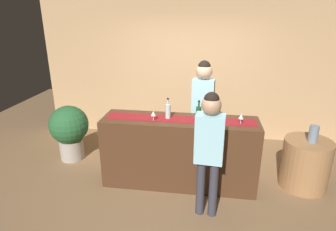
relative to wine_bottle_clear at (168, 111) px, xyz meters
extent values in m
plane|color=brown|center=(0.17, -0.01, -1.15)|extent=(10.00, 10.00, 0.00)
cube|color=tan|center=(0.17, 1.89, 0.30)|extent=(6.00, 0.12, 2.90)
cube|color=#472B19|center=(0.17, -0.01, -0.63)|extent=(2.24, 0.60, 1.04)
cube|color=maroon|center=(0.17, -0.01, -0.11)|extent=(2.13, 0.28, 0.01)
cylinder|color=#B2C6C1|center=(0.00, 0.00, -0.01)|extent=(0.07, 0.07, 0.21)
cylinder|color=#B2C6C1|center=(0.00, 0.00, 0.13)|extent=(0.03, 0.03, 0.08)
cylinder|color=black|center=(0.00, 0.00, 0.18)|extent=(0.03, 0.03, 0.02)
cylinder|color=#194723|center=(0.44, -0.05, -0.01)|extent=(0.07, 0.07, 0.21)
cylinder|color=#194723|center=(0.44, -0.05, 0.13)|extent=(0.03, 0.03, 0.08)
cylinder|color=black|center=(0.44, -0.05, 0.18)|extent=(0.03, 0.03, 0.02)
cylinder|color=silver|center=(0.58, -0.10, -0.11)|extent=(0.06, 0.06, 0.00)
cylinder|color=silver|center=(0.58, -0.10, -0.07)|extent=(0.01, 0.01, 0.08)
cone|color=silver|center=(0.58, -0.10, 0.00)|extent=(0.07, 0.07, 0.06)
cylinder|color=silver|center=(-0.19, -0.13, -0.11)|extent=(0.06, 0.06, 0.00)
cylinder|color=silver|center=(-0.19, -0.13, -0.07)|extent=(0.01, 0.01, 0.08)
cone|color=silver|center=(-0.19, -0.13, 0.00)|extent=(0.07, 0.07, 0.06)
cylinder|color=silver|center=(1.01, -0.07, -0.11)|extent=(0.06, 0.06, 0.00)
cylinder|color=silver|center=(1.01, -0.07, -0.07)|extent=(0.01, 0.01, 0.08)
cone|color=silver|center=(1.01, -0.07, 0.00)|extent=(0.07, 0.07, 0.06)
cylinder|color=#26262B|center=(0.56, 0.56, -0.73)|extent=(0.11, 0.11, 0.84)
cylinder|color=#26262B|center=(0.40, 0.57, -0.73)|extent=(0.11, 0.11, 0.84)
cube|color=#99D1E0|center=(0.48, 0.57, 0.02)|extent=(0.36, 0.24, 0.66)
sphere|color=#DBAD89|center=(0.48, 0.57, 0.47)|extent=(0.25, 0.25, 0.25)
sphere|color=black|center=(0.48, 0.57, 0.54)|extent=(0.20, 0.20, 0.20)
cylinder|color=#33333D|center=(0.52, -0.68, -0.77)|extent=(0.11, 0.11, 0.77)
cylinder|color=#33333D|center=(0.68, -0.70, -0.77)|extent=(0.11, 0.11, 0.77)
cube|color=#99D1E0|center=(0.60, -0.69, -0.08)|extent=(0.36, 0.23, 0.61)
sphere|color=tan|center=(0.60, -0.69, 0.34)|extent=(0.23, 0.23, 0.23)
sphere|color=black|center=(0.60, -0.69, 0.40)|extent=(0.18, 0.18, 0.18)
cylinder|color=#996B42|center=(2.03, 0.17, -0.78)|extent=(0.68, 0.68, 0.74)
cylinder|color=slate|center=(2.05, 0.16, -0.29)|extent=(0.13, 0.13, 0.24)
cylinder|color=#9E9389|center=(-1.80, 0.48, -0.97)|extent=(0.41, 0.41, 0.36)
sphere|color=#23562D|center=(-1.80, 0.48, -0.51)|extent=(0.67, 0.67, 0.67)
camera|label=1|loc=(0.56, -3.80, 1.33)|focal=30.56mm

